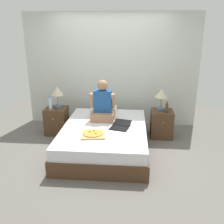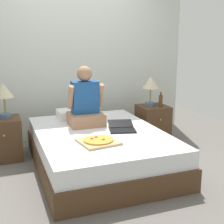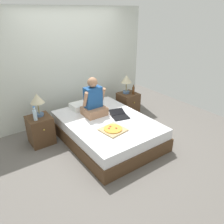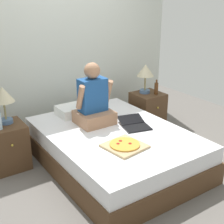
# 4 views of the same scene
# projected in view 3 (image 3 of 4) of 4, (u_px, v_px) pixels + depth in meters

# --- Properties ---
(ground_plane) EXTENTS (5.86, 5.86, 0.00)m
(ground_plane) POSITION_uv_depth(u_px,v_px,m) (107.00, 139.00, 4.48)
(ground_plane) COLOR #66605B
(wall_back) EXTENTS (3.86, 0.12, 2.50)m
(wall_back) POSITION_uv_depth(u_px,v_px,m) (71.00, 66.00, 4.98)
(wall_back) COLOR silver
(wall_back) RESTS_ON ground
(bed) EXTENTS (1.54, 2.10, 0.46)m
(bed) POSITION_uv_depth(u_px,v_px,m) (107.00, 130.00, 4.38)
(bed) COLOR #4C331E
(bed) RESTS_ON ground
(nightstand_left) EXTENTS (0.44, 0.47, 0.56)m
(nightstand_left) POSITION_uv_depth(u_px,v_px,m) (41.00, 130.00, 4.27)
(nightstand_left) COLOR #4C331E
(nightstand_left) RESTS_ON ground
(lamp_on_left_nightstand) EXTENTS (0.26, 0.26, 0.45)m
(lamp_on_left_nightstand) POSITION_uv_depth(u_px,v_px,m) (37.00, 100.00, 4.07)
(lamp_on_left_nightstand) COLOR #4C6B93
(lamp_on_left_nightstand) RESTS_ON nightstand_left
(water_bottle) EXTENTS (0.07, 0.07, 0.28)m
(water_bottle) POSITION_uv_depth(u_px,v_px,m) (35.00, 115.00, 3.99)
(water_bottle) COLOR silver
(water_bottle) RESTS_ON nightstand_left
(nightstand_right) EXTENTS (0.44, 0.47, 0.56)m
(nightstand_right) POSITION_uv_depth(u_px,v_px,m) (128.00, 104.00, 5.44)
(nightstand_right) COLOR #4C331E
(nightstand_right) RESTS_ON ground
(lamp_on_right_nightstand) EXTENTS (0.26, 0.26, 0.45)m
(lamp_on_right_nightstand) POSITION_uv_depth(u_px,v_px,m) (126.00, 80.00, 5.20)
(lamp_on_right_nightstand) COLOR #4C6B93
(lamp_on_right_nightstand) RESTS_ON nightstand_right
(beer_bottle) EXTENTS (0.06, 0.06, 0.23)m
(beer_bottle) POSITION_uv_depth(u_px,v_px,m) (133.00, 90.00, 5.24)
(beer_bottle) COLOR #512D14
(beer_bottle) RESTS_ON nightstand_right
(pillow) EXTENTS (0.52, 0.34, 0.12)m
(pillow) POSITION_uv_depth(u_px,v_px,m) (83.00, 105.00, 4.77)
(pillow) COLOR white
(pillow) RESTS_ON bed
(person_seated) EXTENTS (0.47, 0.40, 0.78)m
(person_seated) POSITION_uv_depth(u_px,v_px,m) (94.00, 101.00, 4.39)
(person_seated) COLOR #A37556
(person_seated) RESTS_ON bed
(laptop) EXTENTS (0.41, 0.48, 0.07)m
(laptop) POSITION_uv_depth(u_px,v_px,m) (119.00, 116.00, 4.40)
(laptop) COLOR black
(laptop) RESTS_ON bed
(pizza_box) EXTENTS (0.45, 0.45, 0.05)m
(pizza_box) POSITION_uv_depth(u_px,v_px,m) (113.00, 130.00, 3.89)
(pizza_box) COLOR tan
(pizza_box) RESTS_ON bed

